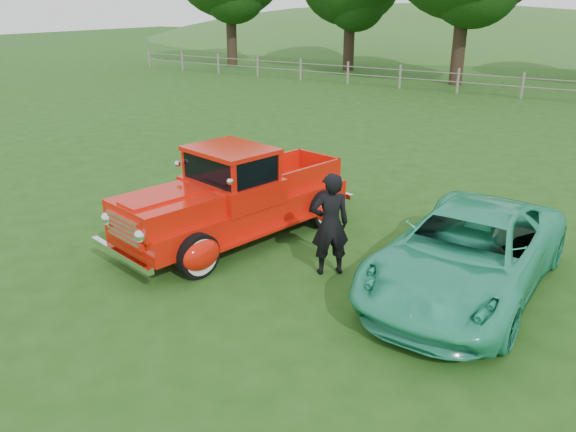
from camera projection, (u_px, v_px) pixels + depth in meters
The scene contains 6 objects.
ground at pixel (225, 292), 8.77m from camera, with size 140.00×140.00×0.00m, color #1E4712.
distant_hills at pixel (548, 90), 59.26m from camera, with size 116.00×60.00×18.00m.
fence_line at pixel (523, 85), 25.87m from camera, with size 48.00×0.12×1.20m.
red_pickup at pixel (235, 198), 10.55m from camera, with size 2.99×5.24×1.78m.
teal_sedan at pixel (467, 253), 8.61m from camera, with size 2.16×4.68×1.30m, color #2BAE81.
man at pixel (330, 224), 9.11m from camera, with size 0.63×0.42×1.74m, color black.
Camera 1 is at (5.00, -6.01, 4.27)m, focal length 35.00 mm.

